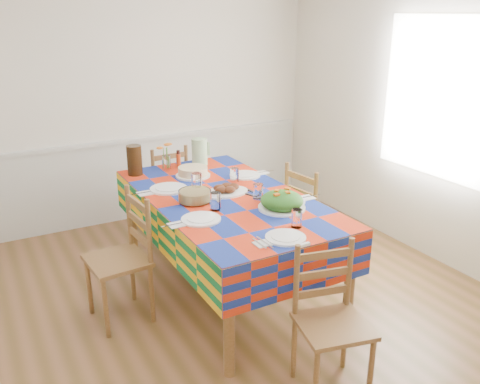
{
  "coord_description": "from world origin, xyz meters",
  "views": [
    {
      "loc": [
        -1.47,
        -2.8,
        2.23
      ],
      "look_at": [
        0.27,
        0.35,
        0.94
      ],
      "focal_mm": 38.0,
      "sensor_mm": 36.0,
      "label": 1
    }
  ],
  "objects_px": {
    "chair_far": "(166,190)",
    "green_pitcher": "(200,152)",
    "tea_pitcher": "(134,160)",
    "chair_right": "(311,217)",
    "dining_table": "(225,207)",
    "chair_left": "(123,259)",
    "meat_platter": "(226,190)",
    "chair_near": "(330,322)"
  },
  "relations": [
    {
      "from": "chair_far",
      "to": "green_pitcher",
      "type": "bearing_deg",
      "value": 109.56
    },
    {
      "from": "tea_pitcher",
      "to": "chair_right",
      "type": "relative_size",
      "value": 0.28
    },
    {
      "from": "tea_pitcher",
      "to": "dining_table",
      "type": "bearing_deg",
      "value": -63.16
    },
    {
      "from": "chair_right",
      "to": "chair_left",
      "type": "bearing_deg",
      "value": 82.58
    },
    {
      "from": "tea_pitcher",
      "to": "chair_far",
      "type": "xyz_separation_m",
      "value": [
        0.45,
        0.46,
        -0.5
      ]
    },
    {
      "from": "tea_pitcher",
      "to": "chair_far",
      "type": "bearing_deg",
      "value": 45.8
    },
    {
      "from": "chair_right",
      "to": "chair_far",
      "type": "bearing_deg",
      "value": 25.09
    },
    {
      "from": "tea_pitcher",
      "to": "chair_far",
      "type": "relative_size",
      "value": 0.28
    },
    {
      "from": "chair_left",
      "to": "chair_right",
      "type": "distance_m",
      "value": 1.72
    },
    {
      "from": "meat_platter",
      "to": "green_pitcher",
      "type": "bearing_deg",
      "value": 79.66
    },
    {
      "from": "tea_pitcher",
      "to": "chair_right",
      "type": "distance_m",
      "value": 1.66
    },
    {
      "from": "green_pitcher",
      "to": "chair_right",
      "type": "height_order",
      "value": "green_pitcher"
    },
    {
      "from": "green_pitcher",
      "to": "tea_pitcher",
      "type": "relative_size",
      "value": 0.95
    },
    {
      "from": "chair_near",
      "to": "chair_right",
      "type": "bearing_deg",
      "value": 70.69
    },
    {
      "from": "meat_platter",
      "to": "chair_left",
      "type": "distance_m",
      "value": 0.97
    },
    {
      "from": "meat_platter",
      "to": "chair_right",
      "type": "xyz_separation_m",
      "value": [
        0.82,
        -0.06,
        -0.38
      ]
    },
    {
      "from": "meat_platter",
      "to": "tea_pitcher",
      "type": "bearing_deg",
      "value": 120.07
    },
    {
      "from": "dining_table",
      "to": "chair_left",
      "type": "xyz_separation_m",
      "value": [
        -0.86,
        0.0,
        -0.25
      ]
    },
    {
      "from": "meat_platter",
      "to": "chair_left",
      "type": "height_order",
      "value": "chair_left"
    },
    {
      "from": "dining_table",
      "to": "tea_pitcher",
      "type": "xyz_separation_m",
      "value": [
        -0.45,
        0.89,
        0.23
      ]
    },
    {
      "from": "tea_pitcher",
      "to": "chair_far",
      "type": "height_order",
      "value": "tea_pitcher"
    },
    {
      "from": "dining_table",
      "to": "chair_right",
      "type": "height_order",
      "value": "chair_right"
    },
    {
      "from": "chair_far",
      "to": "chair_near",
      "type": "bearing_deg",
      "value": 87.82
    },
    {
      "from": "tea_pitcher",
      "to": "chair_right",
      "type": "bearing_deg",
      "value": -34.38
    },
    {
      "from": "chair_far",
      "to": "chair_left",
      "type": "bearing_deg",
      "value": 55.2
    },
    {
      "from": "meat_platter",
      "to": "tea_pitcher",
      "type": "xyz_separation_m",
      "value": [
        -0.49,
        0.84,
        0.11
      ]
    },
    {
      "from": "chair_far",
      "to": "chair_right",
      "type": "relative_size",
      "value": 0.98
    },
    {
      "from": "dining_table",
      "to": "green_pitcher",
      "type": "height_order",
      "value": "green_pitcher"
    },
    {
      "from": "tea_pitcher",
      "to": "meat_platter",
      "type": "bearing_deg",
      "value": -59.93
    },
    {
      "from": "chair_left",
      "to": "meat_platter",
      "type": "bearing_deg",
      "value": 88.46
    },
    {
      "from": "chair_far",
      "to": "dining_table",
      "type": "bearing_deg",
      "value": 87.58
    },
    {
      "from": "meat_platter",
      "to": "chair_near",
      "type": "distance_m",
      "value": 1.46
    },
    {
      "from": "chair_near",
      "to": "chair_right",
      "type": "distance_m",
      "value": 1.6
    },
    {
      "from": "chair_near",
      "to": "chair_right",
      "type": "height_order",
      "value": "chair_right"
    },
    {
      "from": "green_pitcher",
      "to": "chair_far",
      "type": "xyz_separation_m",
      "value": [
        -0.19,
        0.46,
        -0.49
      ]
    },
    {
      "from": "tea_pitcher",
      "to": "chair_left",
      "type": "distance_m",
      "value": 1.09
    },
    {
      "from": "dining_table",
      "to": "chair_right",
      "type": "distance_m",
      "value": 0.9
    },
    {
      "from": "chair_near",
      "to": "chair_far",
      "type": "xyz_separation_m",
      "value": [
        -0.01,
        2.71,
        0.01
      ]
    },
    {
      "from": "green_pitcher",
      "to": "chair_left",
      "type": "xyz_separation_m",
      "value": [
        -1.05,
        -0.89,
        -0.47
      ]
    },
    {
      "from": "dining_table",
      "to": "chair_near",
      "type": "bearing_deg",
      "value": -89.6
    },
    {
      "from": "chair_far",
      "to": "chair_left",
      "type": "relative_size",
      "value": 0.96
    },
    {
      "from": "green_pitcher",
      "to": "chair_right",
      "type": "distance_m",
      "value": 1.22
    }
  ]
}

